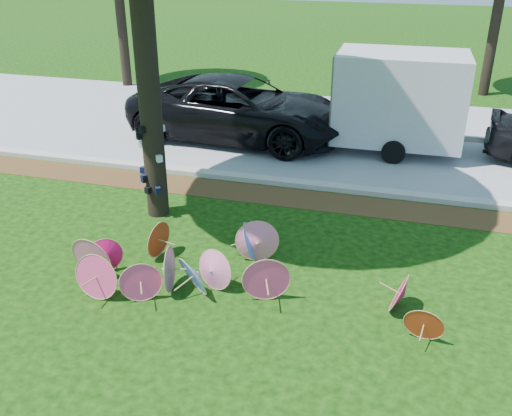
{
  "coord_description": "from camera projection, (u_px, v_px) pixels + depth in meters",
  "views": [
    {
      "loc": [
        2.94,
        -6.76,
        5.29
      ],
      "look_at": [
        0.5,
        2.0,
        0.9
      ],
      "focal_mm": 40.0,
      "sensor_mm": 36.0,
      "label": 1
    }
  ],
  "objects": [
    {
      "name": "curb",
      "position": [
        272.0,
        181.0,
        13.36
      ],
      "size": [
        90.0,
        0.3,
        0.12
      ],
      "primitive_type": "cube",
      "color": "#B7B5AD",
      "rests_on": "ground"
    },
    {
      "name": "parasol_pile",
      "position": [
        201.0,
        266.0,
        9.37
      ],
      "size": [
        6.13,
        2.35,
        0.79
      ],
      "color": "#F03F7B",
      "rests_on": "ground"
    },
    {
      "name": "mulch_strip",
      "position": [
        264.0,
        195.0,
        12.78
      ],
      "size": [
        90.0,
        1.0,
        0.01
      ],
      "primitive_type": "cube",
      "color": "#472D16",
      "rests_on": "ground"
    },
    {
      "name": "black_van",
      "position": [
        240.0,
        109.0,
        15.96
      ],
      "size": [
        6.35,
        3.31,
        1.71
      ],
      "primitive_type": "imported",
      "rotation": [
        0.0,
        0.0,
        1.49
      ],
      "color": "black",
      "rests_on": "ground"
    },
    {
      "name": "cargo_trailer",
      "position": [
        400.0,
        97.0,
        14.82
      ],
      "size": [
        3.3,
        2.12,
        2.88
      ],
      "primitive_type": "cube",
      "rotation": [
        0.0,
        0.0,
        0.02
      ],
      "color": "silver",
      "rests_on": "ground"
    },
    {
      "name": "ground",
      "position": [
        191.0,
        310.0,
        8.88
      ],
      "size": [
        90.0,
        90.0,
        0.0
      ],
      "primitive_type": "plane",
      "color": "black",
      "rests_on": "ground"
    },
    {
      "name": "street",
      "position": [
        306.0,
        130.0,
        16.99
      ],
      "size": [
        90.0,
        8.0,
        0.01
      ],
      "primitive_type": "cube",
      "color": "gray",
      "rests_on": "ground"
    }
  ]
}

